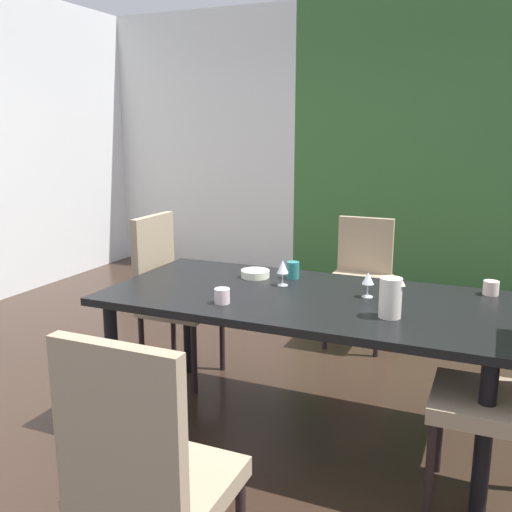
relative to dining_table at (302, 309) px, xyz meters
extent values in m
cube|color=black|center=(-0.70, 0.09, -0.69)|extent=(5.61, 6.34, 0.02)
cube|color=silver|center=(-2.34, 3.21, 0.76)|extent=(2.32, 0.10, 2.88)
cube|color=#366531|center=(0.47, 3.21, 0.76)|extent=(3.28, 0.10, 2.88)
cube|color=black|center=(0.00, 0.00, 0.05)|extent=(2.05, 1.00, 0.04)
cylinder|color=black|center=(-0.92, 0.40, -0.32)|extent=(0.07, 0.07, 0.71)
cylinder|color=black|center=(0.92, 0.40, -0.32)|extent=(0.07, 0.07, 0.71)
cylinder|color=black|center=(-0.92, -0.40, -0.32)|extent=(0.07, 0.07, 0.71)
cylinder|color=black|center=(0.92, -0.40, -0.32)|extent=(0.07, 0.07, 0.71)
cube|color=gray|center=(0.92, -0.32, -0.20)|extent=(0.44, 0.44, 0.07)
cylinder|color=black|center=(0.73, -0.51, -0.46)|extent=(0.04, 0.04, 0.44)
cylinder|color=black|center=(0.73, -0.13, -0.46)|extent=(0.04, 0.04, 0.44)
cube|color=gray|center=(-0.01, -1.34, -0.20)|extent=(0.44, 0.44, 0.07)
cube|color=gray|center=(-0.01, -1.54, 0.08)|extent=(0.42, 0.05, 0.56)
cylinder|color=black|center=(-0.20, -1.15, -0.46)|extent=(0.04, 0.04, 0.44)
cube|color=gray|center=(-0.92, 0.32, -0.20)|extent=(0.44, 0.44, 0.07)
cube|color=gray|center=(-1.12, 0.32, 0.09)|extent=(0.05, 0.42, 0.58)
cylinder|color=black|center=(-0.73, 0.51, -0.46)|extent=(0.04, 0.04, 0.44)
cylinder|color=black|center=(-0.73, 0.13, -0.46)|extent=(0.04, 0.04, 0.44)
cylinder|color=black|center=(-1.11, 0.51, -0.46)|extent=(0.04, 0.04, 0.44)
cylinder|color=black|center=(-1.11, 0.13, -0.46)|extent=(0.04, 0.04, 0.44)
cube|color=gray|center=(-0.02, 1.34, -0.20)|extent=(0.44, 0.44, 0.07)
cube|color=gray|center=(-0.02, 1.54, 0.03)|extent=(0.42, 0.05, 0.46)
cylinder|color=black|center=(0.17, 1.15, -0.46)|extent=(0.04, 0.04, 0.44)
cylinder|color=black|center=(-0.21, 1.15, -0.46)|extent=(0.04, 0.04, 0.44)
cylinder|color=black|center=(0.17, 1.53, -0.46)|extent=(0.04, 0.04, 0.44)
cylinder|color=black|center=(-0.21, 1.53, -0.46)|extent=(0.04, 0.04, 0.44)
cylinder|color=silver|center=(-0.16, 0.13, 0.08)|extent=(0.06, 0.06, 0.00)
cylinder|color=silver|center=(-0.16, 0.13, 0.11)|extent=(0.01, 0.01, 0.07)
cone|color=silver|center=(-0.16, 0.13, 0.18)|extent=(0.06, 0.06, 0.07)
cylinder|color=silver|center=(0.32, 0.09, 0.08)|extent=(0.06, 0.06, 0.00)
cylinder|color=silver|center=(0.32, 0.09, 0.11)|extent=(0.01, 0.01, 0.07)
cone|color=silver|center=(0.32, 0.09, 0.18)|extent=(0.06, 0.06, 0.06)
cylinder|color=white|center=(-0.37, 0.24, 0.10)|extent=(0.17, 0.17, 0.04)
cylinder|color=#27746E|center=(-0.16, 0.29, 0.12)|extent=(0.07, 0.07, 0.10)
cylinder|color=silver|center=(-0.32, -0.29, 0.11)|extent=(0.08, 0.08, 0.08)
cylinder|color=beige|center=(0.90, 0.39, 0.11)|extent=(0.08, 0.08, 0.07)
cylinder|color=silver|center=(0.48, -0.18, 0.17)|extent=(0.10, 0.10, 0.19)
cone|color=silver|center=(0.53, -0.18, 0.25)|extent=(0.04, 0.04, 0.03)
camera|label=1|loc=(0.90, -2.71, 0.92)|focal=40.00mm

